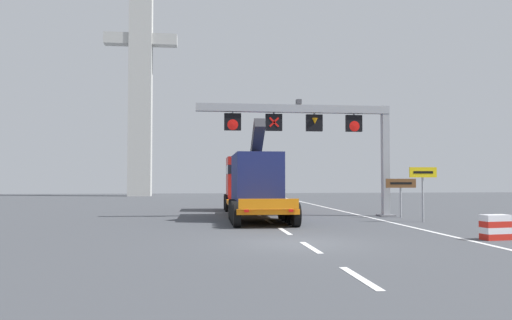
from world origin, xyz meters
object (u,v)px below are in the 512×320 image
(overhead_lane_gantry, at_px, (318,126))
(heavy_haul_truck_orange, at_px, (251,182))
(exit_sign_yellow, at_px, (423,181))
(tourist_info_sign_brown, at_px, (401,187))
(crash_barrier_striped, at_px, (495,227))
(bridge_pylon_distant, at_px, (141,67))

(overhead_lane_gantry, height_order, heavy_haul_truck_orange, overhead_lane_gantry)
(heavy_haul_truck_orange, xyz_separation_m, exit_sign_yellow, (8.15, -5.68, 0.10))
(overhead_lane_gantry, relative_size, tourist_info_sign_brown, 5.27)
(crash_barrier_striped, bearing_deg, tourist_info_sign_brown, 85.99)
(heavy_haul_truck_orange, xyz_separation_m, crash_barrier_striped, (7.49, -12.82, -1.54))
(heavy_haul_truck_orange, bearing_deg, overhead_lane_gantry, -24.42)
(heavy_haul_truck_orange, xyz_separation_m, bridge_pylon_distant, (-10.49, 33.11, 14.23))
(crash_barrier_striped, relative_size, bridge_pylon_distant, 0.03)
(bridge_pylon_distant, bearing_deg, exit_sign_yellow, -64.34)
(exit_sign_yellow, xyz_separation_m, tourist_info_sign_brown, (0.05, 2.88, -0.40))
(overhead_lane_gantry, height_order, tourist_info_sign_brown, overhead_lane_gantry)
(heavy_haul_truck_orange, bearing_deg, crash_barrier_striped, -59.71)
(bridge_pylon_distant, bearing_deg, tourist_info_sign_brown, -62.52)
(overhead_lane_gantry, height_order, exit_sign_yellow, overhead_lane_gantry)
(exit_sign_yellow, bearing_deg, heavy_haul_truck_orange, 145.11)
(overhead_lane_gantry, bearing_deg, exit_sign_yellow, -42.01)
(overhead_lane_gantry, bearing_deg, tourist_info_sign_brown, -14.01)
(bridge_pylon_distant, bearing_deg, heavy_haul_truck_orange, -72.42)
(overhead_lane_gantry, xyz_separation_m, crash_barrier_striped, (3.78, -11.14, -4.78))
(crash_barrier_striped, bearing_deg, overhead_lane_gantry, 108.73)
(overhead_lane_gantry, bearing_deg, heavy_haul_truck_orange, 155.58)
(heavy_haul_truck_orange, bearing_deg, bridge_pylon_distant, 107.58)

